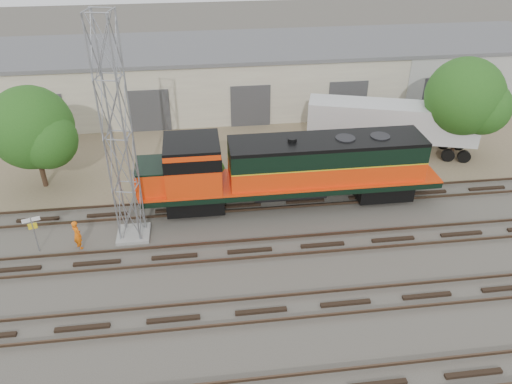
{
  "coord_description": "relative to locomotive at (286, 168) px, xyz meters",
  "views": [
    {
      "loc": [
        -2.35,
        -19.52,
        16.76
      ],
      "look_at": [
        0.66,
        4.0,
        2.2
      ],
      "focal_mm": 35.0,
      "sensor_mm": 36.0,
      "label": 1
    }
  ],
  "objects": [
    {
      "name": "ground",
      "position": [
        -2.71,
        -6.0,
        -2.46
      ],
      "size": [
        140.0,
        140.0,
        0.0
      ],
      "primitive_type": "plane",
      "color": "#47423A",
      "rests_on": "ground"
    },
    {
      "name": "dirt_strip",
      "position": [
        -2.71,
        9.0,
        -2.45
      ],
      "size": [
        80.0,
        16.0,
        0.02
      ],
      "primitive_type": "cube",
      "color": "#726047",
      "rests_on": "ground"
    },
    {
      "name": "tracks",
      "position": [
        -2.71,
        -9.0,
        -2.39
      ],
      "size": [
        80.0,
        20.4,
        0.28
      ],
      "color": "black",
      "rests_on": "ground"
    },
    {
      "name": "warehouse",
      "position": [
        -2.66,
        16.98,
        0.19
      ],
      "size": [
        58.4,
        10.4,
        5.3
      ],
      "color": "beige",
      "rests_on": "ground"
    },
    {
      "name": "locomotive",
      "position": [
        0.0,
        0.0,
        0.0
      ],
      "size": [
        17.95,
        3.15,
        4.32
      ],
      "color": "black",
      "rests_on": "tracks"
    },
    {
      "name": "signal_tower",
      "position": [
        -9.0,
        -2.2,
        3.47
      ],
      "size": [
        1.8,
        1.8,
        12.17
      ],
      "rotation": [
        0.0,
        0.0,
        -0.22
      ],
      "color": "gray",
      "rests_on": "ground"
    },
    {
      "name": "sign_post",
      "position": [
        -13.93,
        -3.0,
        -0.93
      ],
      "size": [
        0.87,
        0.29,
        2.19
      ],
      "color": "gray",
      "rests_on": "ground"
    },
    {
      "name": "worker",
      "position": [
        -11.83,
        -2.96,
        -1.6
      ],
      "size": [
        0.74,
        0.73,
        1.73
      ],
      "primitive_type": "imported",
      "rotation": [
        0.0,
        0.0,
        2.37
      ],
      "color": "orange",
      "rests_on": "ground"
    },
    {
      "name": "semi_trailer",
      "position": [
        9.09,
        6.09,
        -0.16
      ],
      "size": [
        12.07,
        5.73,
        3.66
      ],
      "rotation": [
        0.0,
        0.0,
        -0.29
      ],
      "color": "silver",
      "rests_on": "ground"
    },
    {
      "name": "dumpster_blue",
      "position": [
        13.1,
        9.58,
        -1.71
      ],
      "size": [
        2.03,
        1.98,
        1.5
      ],
      "primitive_type": "cube",
      "rotation": [
        0.0,
        0.0,
        0.37
      ],
      "color": "navy",
      "rests_on": "ground"
    },
    {
      "name": "dumpster_red",
      "position": [
        16.37,
        12.28,
        -1.76
      ],
      "size": [
        1.59,
        1.5,
        1.4
      ],
      "primitive_type": "cube",
      "rotation": [
        0.0,
        0.0,
        -0.07
      ],
      "color": "maroon",
      "rests_on": "ground"
    },
    {
      "name": "tree_west",
      "position": [
        -14.91,
        3.88,
        1.56
      ],
      "size": [
        5.4,
        5.14,
        6.72
      ],
      "color": "#382619",
      "rests_on": "ground"
    },
    {
      "name": "tree_mid",
      "position": [
        -5.41,
        2.32,
        -0.84
      ],
      "size": [
        4.12,
        3.92,
        3.92
      ],
      "color": "#382619",
      "rests_on": "ground"
    },
    {
      "name": "tree_east",
      "position": [
        13.47,
        4.63,
        1.92
      ],
      "size": [
        5.59,
        5.32,
        7.18
      ],
      "color": "#382619",
      "rests_on": "ground"
    }
  ]
}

